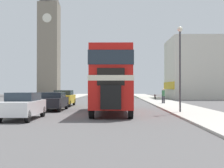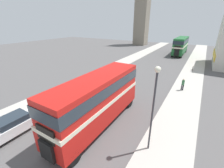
{
  "view_description": "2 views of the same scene",
  "coord_description": "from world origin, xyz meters",
  "px_view_note": "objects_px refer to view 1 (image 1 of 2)",
  "views": [
    {
      "loc": [
        1.27,
        -19.92,
        1.8
      ],
      "look_at": [
        0.98,
        2.09,
        2.03
      ],
      "focal_mm": 50.0,
      "sensor_mm": 36.0,
      "label": 1
    },
    {
      "loc": [
        7.59,
        -6.54,
        8.22
      ],
      "look_at": [
        0.0,
        6.01,
        2.1
      ],
      "focal_mm": 24.0,
      "sensor_mm": 36.0,
      "label": 2
    }
  ],
  "objects_px": {
    "car_parked_near": "(23,105)",
    "pedestrian_walking": "(163,95)",
    "double_decker_bus": "(112,77)",
    "car_parked_far": "(64,98)",
    "car_parked_mid": "(53,101)",
    "street_lamp": "(180,56)",
    "bicycle_on_pavement": "(155,97)",
    "church_tower": "(49,29)",
    "bus_distant": "(121,83)"
  },
  "relations": [
    {
      "from": "double_decker_bus",
      "to": "bus_distant",
      "type": "xyz_separation_m",
      "value": [
        1.23,
        35.52,
        0.08
      ]
    },
    {
      "from": "car_parked_mid",
      "to": "street_lamp",
      "type": "distance_m",
      "value": 10.22
    },
    {
      "from": "car_parked_near",
      "to": "pedestrian_walking",
      "type": "relative_size",
      "value": 2.66
    },
    {
      "from": "double_decker_bus",
      "to": "car_parked_near",
      "type": "distance_m",
      "value": 6.96
    },
    {
      "from": "church_tower",
      "to": "pedestrian_walking",
      "type": "bearing_deg",
      "value": -61.4
    },
    {
      "from": "bicycle_on_pavement",
      "to": "church_tower",
      "type": "relative_size",
      "value": 0.06
    },
    {
      "from": "car_parked_near",
      "to": "car_parked_mid",
      "type": "distance_m",
      "value": 6.7
    },
    {
      "from": "double_decker_bus",
      "to": "car_parked_far",
      "type": "distance_m",
      "value": 9.18
    },
    {
      "from": "double_decker_bus",
      "to": "car_parked_mid",
      "type": "relative_size",
      "value": 2.39
    },
    {
      "from": "car_parked_far",
      "to": "street_lamp",
      "type": "relative_size",
      "value": 0.71
    },
    {
      "from": "bus_distant",
      "to": "pedestrian_walking",
      "type": "bearing_deg",
      "value": -80.7
    },
    {
      "from": "pedestrian_walking",
      "to": "street_lamp",
      "type": "height_order",
      "value": "street_lamp"
    },
    {
      "from": "bicycle_on_pavement",
      "to": "bus_distant",
      "type": "bearing_deg",
      "value": 106.67
    },
    {
      "from": "double_decker_bus",
      "to": "car_parked_mid",
      "type": "distance_m",
      "value": 5.41
    },
    {
      "from": "car_parked_near",
      "to": "street_lamp",
      "type": "bearing_deg",
      "value": 22.51
    },
    {
      "from": "pedestrian_walking",
      "to": "bicycle_on_pavement",
      "type": "distance_m",
      "value": 9.94
    },
    {
      "from": "bus_distant",
      "to": "church_tower",
      "type": "distance_m",
      "value": 23.5
    },
    {
      "from": "double_decker_bus",
      "to": "car_parked_far",
      "type": "relative_size",
      "value": 2.43
    },
    {
      "from": "bicycle_on_pavement",
      "to": "church_tower",
      "type": "xyz_separation_m",
      "value": [
        -20.4,
        26.82,
        14.39
      ]
    },
    {
      "from": "bus_distant",
      "to": "car_parked_mid",
      "type": "distance_m",
      "value": 33.96
    },
    {
      "from": "pedestrian_walking",
      "to": "street_lamp",
      "type": "bearing_deg",
      "value": -92.92
    },
    {
      "from": "pedestrian_walking",
      "to": "double_decker_bus",
      "type": "bearing_deg",
      "value": -115.83
    },
    {
      "from": "pedestrian_walking",
      "to": "car_parked_near",
      "type": "bearing_deg",
      "value": -123.46
    },
    {
      "from": "pedestrian_walking",
      "to": "church_tower",
      "type": "xyz_separation_m",
      "value": [
        -20.03,
        36.74,
        13.87
      ]
    },
    {
      "from": "pedestrian_walking",
      "to": "street_lamp",
      "type": "xyz_separation_m",
      "value": [
        -0.58,
        -11.46,
        2.95
      ]
    },
    {
      "from": "bus_distant",
      "to": "car_parked_near",
      "type": "xyz_separation_m",
      "value": [
        -6.17,
        -40.09,
        -1.85
      ]
    },
    {
      "from": "car_parked_near",
      "to": "church_tower",
      "type": "height_order",
      "value": "church_tower"
    },
    {
      "from": "street_lamp",
      "to": "church_tower",
      "type": "distance_m",
      "value": 53.11
    },
    {
      "from": "double_decker_bus",
      "to": "street_lamp",
      "type": "relative_size",
      "value": 1.72
    },
    {
      "from": "bus_distant",
      "to": "pedestrian_walking",
      "type": "relative_size",
      "value": 6.82
    },
    {
      "from": "bicycle_on_pavement",
      "to": "car_parked_near",
      "type": "bearing_deg",
      "value": -112.63
    },
    {
      "from": "car_parked_mid",
      "to": "street_lamp",
      "type": "height_order",
      "value": "street_lamp"
    },
    {
      "from": "street_lamp",
      "to": "double_decker_bus",
      "type": "bearing_deg",
      "value": 172.94
    },
    {
      "from": "double_decker_bus",
      "to": "bicycle_on_pavement",
      "type": "height_order",
      "value": "double_decker_bus"
    },
    {
      "from": "car_parked_mid",
      "to": "bicycle_on_pavement",
      "type": "relative_size",
      "value": 2.4
    },
    {
      "from": "church_tower",
      "to": "car_parked_far",
      "type": "bearing_deg",
      "value": -75.89
    },
    {
      "from": "car_parked_mid",
      "to": "pedestrian_walking",
      "type": "distance_m",
      "value": 13.22
    },
    {
      "from": "bicycle_on_pavement",
      "to": "street_lamp",
      "type": "bearing_deg",
      "value": -92.56
    },
    {
      "from": "car_parked_mid",
      "to": "car_parked_far",
      "type": "bearing_deg",
      "value": 90.94
    },
    {
      "from": "car_parked_far",
      "to": "church_tower",
      "type": "bearing_deg",
      "value": 104.11
    },
    {
      "from": "bus_distant",
      "to": "street_lamp",
      "type": "xyz_separation_m",
      "value": [
        3.45,
        -36.1,
        1.33
      ]
    },
    {
      "from": "bus_distant",
      "to": "street_lamp",
      "type": "height_order",
      "value": "street_lamp"
    },
    {
      "from": "double_decker_bus",
      "to": "pedestrian_walking",
      "type": "height_order",
      "value": "double_decker_bus"
    },
    {
      "from": "street_lamp",
      "to": "car_parked_near",
      "type": "bearing_deg",
      "value": -157.49
    },
    {
      "from": "pedestrian_walking",
      "to": "street_lamp",
      "type": "distance_m",
      "value": 11.85
    },
    {
      "from": "street_lamp",
      "to": "church_tower",
      "type": "relative_size",
      "value": 0.2
    },
    {
      "from": "bus_distant",
      "to": "car_parked_near",
      "type": "height_order",
      "value": "bus_distant"
    },
    {
      "from": "double_decker_bus",
      "to": "pedestrian_walking",
      "type": "xyz_separation_m",
      "value": [
        5.27,
        10.88,
        -1.55
      ]
    },
    {
      "from": "church_tower",
      "to": "car_parked_mid",
      "type": "bearing_deg",
      "value": -77.45
    },
    {
      "from": "pedestrian_walking",
      "to": "bicycle_on_pavement",
      "type": "relative_size",
      "value": 0.89
    }
  ]
}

